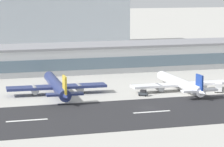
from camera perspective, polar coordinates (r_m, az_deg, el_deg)
ground_plane at (r=174.61m, az=3.73°, el=-3.59°), size 1400.00×1400.00×0.00m
runway_strip at (r=169.14m, az=4.42°, el=-4.01°), size 800.00×37.63×0.08m
runway_centreline_dash_3 at (r=159.97m, az=-8.87°, el=-4.85°), size 12.00×1.20×0.01m
runway_centreline_dash_4 at (r=168.87m, az=4.17°, el=-4.01°), size 12.00×1.20×0.01m
terminal_building at (r=248.15m, az=-2.84°, el=1.66°), size 181.90×25.20×12.00m
distant_hotel_block at (r=351.85m, az=-8.92°, el=6.40°), size 126.36×35.99×43.70m
airliner_gold_tail_gate_0 at (r=194.96m, az=-5.73°, el=-1.35°), size 35.76×45.50×9.49m
airliner_navy_tail_gate_1 at (r=202.00m, az=7.24°, el=-1.09°), size 37.48×41.04×8.57m
service_baggage_tug_0 at (r=192.72m, az=3.28°, el=-2.04°), size 3.49×3.26×2.20m
service_box_truck_2 at (r=203.83m, az=11.06°, el=-1.37°), size 4.81×6.44×3.25m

